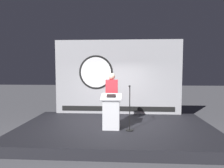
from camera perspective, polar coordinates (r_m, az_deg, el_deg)
ground_plane at (r=6.98m, az=1.09°, el=-14.03°), size 40.00×40.00×0.00m
stage_platform at (r=6.93m, az=1.09°, el=-12.86°), size 6.40×4.00×0.30m
banner_display at (r=8.48m, az=1.41°, el=1.89°), size 5.26×0.12×3.09m
podium at (r=6.44m, az=-0.22°, el=-7.93°), size 0.64×0.49×1.11m
speaker_person at (r=6.85m, az=-0.06°, el=-4.09°), size 0.40×0.26×1.75m
microphone_stand at (r=6.35m, az=4.97°, el=-8.57°), size 0.24×0.55×1.38m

